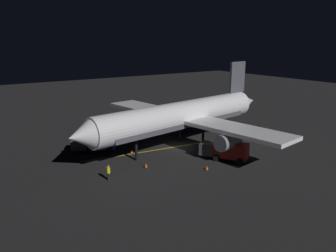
{
  "coord_description": "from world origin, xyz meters",
  "views": [
    {
      "loc": [
        -37.52,
        27.42,
        15.13
      ],
      "look_at": [
        0.0,
        2.0,
        3.5
      ],
      "focal_mm": 36.07,
      "sensor_mm": 36.0,
      "label": 1
    }
  ],
  "objects_px": {
    "traffic_cone_near_left": "(146,165)",
    "traffic_cone_near_right": "(207,168)",
    "baggage_truck": "(96,143)",
    "catering_truck": "(226,151)",
    "ground_crew_worker": "(108,173)",
    "airliner": "(183,116)",
    "traffic_cone_under_wing": "(132,151)"
  },
  "relations": [
    {
      "from": "catering_truck",
      "to": "traffic_cone_under_wing",
      "type": "xyz_separation_m",
      "value": [
        9.19,
        8.83,
        -0.98
      ]
    },
    {
      "from": "airliner",
      "to": "ground_crew_worker",
      "type": "relative_size",
      "value": 20.29
    },
    {
      "from": "airliner",
      "to": "traffic_cone_under_wing",
      "type": "bearing_deg",
      "value": 77.92
    },
    {
      "from": "traffic_cone_near_left",
      "to": "catering_truck",
      "type": "bearing_deg",
      "value": -109.12
    },
    {
      "from": "airliner",
      "to": "catering_truck",
      "type": "height_order",
      "value": "airliner"
    },
    {
      "from": "baggage_truck",
      "to": "catering_truck",
      "type": "xyz_separation_m",
      "value": [
        -12.6,
        -12.61,
        0.0
      ]
    },
    {
      "from": "baggage_truck",
      "to": "traffic_cone_under_wing",
      "type": "xyz_separation_m",
      "value": [
        -3.41,
        -3.78,
        -0.98
      ]
    },
    {
      "from": "baggage_truck",
      "to": "traffic_cone_under_wing",
      "type": "bearing_deg",
      "value": -132.08
    },
    {
      "from": "baggage_truck",
      "to": "traffic_cone_under_wing",
      "type": "distance_m",
      "value": 5.19
    },
    {
      "from": "baggage_truck",
      "to": "traffic_cone_near_left",
      "type": "bearing_deg",
      "value": -163.69
    },
    {
      "from": "traffic_cone_under_wing",
      "to": "ground_crew_worker",
      "type": "bearing_deg",
      "value": 136.13
    },
    {
      "from": "airliner",
      "to": "catering_truck",
      "type": "xyz_separation_m",
      "value": [
        -7.59,
        -1.36,
        -3.32
      ]
    },
    {
      "from": "ground_crew_worker",
      "to": "traffic_cone_near_right",
      "type": "relative_size",
      "value": 3.16
    },
    {
      "from": "traffic_cone_near_right",
      "to": "catering_truck",
      "type": "bearing_deg",
      "value": -72.67
    },
    {
      "from": "ground_crew_worker",
      "to": "traffic_cone_near_right",
      "type": "xyz_separation_m",
      "value": [
        -3.79,
        -11.0,
        -0.64
      ]
    },
    {
      "from": "airliner",
      "to": "traffic_cone_near_left",
      "type": "distance_m",
      "value": 10.44
    },
    {
      "from": "traffic_cone_near_right",
      "to": "traffic_cone_near_left",
      "type": "bearing_deg",
      "value": 49.53
    },
    {
      "from": "traffic_cone_near_left",
      "to": "ground_crew_worker",
      "type": "bearing_deg",
      "value": 100.53
    },
    {
      "from": "baggage_truck",
      "to": "traffic_cone_near_right",
      "type": "distance_m",
      "value": 16.26
    },
    {
      "from": "catering_truck",
      "to": "traffic_cone_under_wing",
      "type": "height_order",
      "value": "catering_truck"
    },
    {
      "from": "catering_truck",
      "to": "airliner",
      "type": "bearing_deg",
      "value": 10.18
    },
    {
      "from": "baggage_truck",
      "to": "traffic_cone_near_left",
      "type": "height_order",
      "value": "baggage_truck"
    },
    {
      "from": "airliner",
      "to": "ground_crew_worker",
      "type": "distance_m",
      "value": 15.32
    },
    {
      "from": "baggage_truck",
      "to": "ground_crew_worker",
      "type": "height_order",
      "value": "baggage_truck"
    },
    {
      "from": "traffic_cone_near_right",
      "to": "traffic_cone_under_wing",
      "type": "xyz_separation_m",
      "value": [
        10.54,
        4.51,
        0.0
      ]
    },
    {
      "from": "traffic_cone_near_left",
      "to": "traffic_cone_near_right",
      "type": "distance_m",
      "value": 7.38
    },
    {
      "from": "catering_truck",
      "to": "traffic_cone_near_right",
      "type": "distance_m",
      "value": 4.63
    },
    {
      "from": "traffic_cone_near_right",
      "to": "traffic_cone_under_wing",
      "type": "distance_m",
      "value": 11.46
    },
    {
      "from": "airliner",
      "to": "catering_truck",
      "type": "distance_m",
      "value": 8.4
    },
    {
      "from": "catering_truck",
      "to": "traffic_cone_near_right",
      "type": "xyz_separation_m",
      "value": [
        -1.35,
        4.32,
        -0.98
      ]
    },
    {
      "from": "baggage_truck",
      "to": "ground_crew_worker",
      "type": "xyz_separation_m",
      "value": [
        -10.16,
        2.7,
        -0.34
      ]
    },
    {
      "from": "baggage_truck",
      "to": "traffic_cone_near_left",
      "type": "distance_m",
      "value": 9.59
    }
  ]
}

